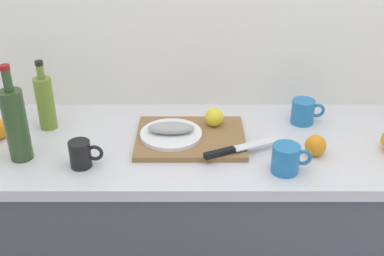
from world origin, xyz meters
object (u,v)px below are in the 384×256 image
at_px(wine_bottle, 18,123).
at_px(coffee_mug_1, 83,154).
at_px(white_plate, 173,134).
at_px(chef_knife, 235,149).
at_px(fish_fillet, 173,128).
at_px(lemon_0, 217,117).
at_px(cutting_board, 192,138).
at_px(olive_oil_bottle, 47,101).
at_px(coffee_mug_0, 288,159).
at_px(coffee_mug_2, 305,112).

relative_size(wine_bottle, coffee_mug_1, 3.00).
xyz_separation_m(white_plate, chef_knife, (0.21, -0.11, 0.00)).
relative_size(fish_fillet, lemon_0, 2.42).
relative_size(cutting_board, white_plate, 1.75).
height_order(fish_fillet, coffee_mug_1, coffee_mug_1).
bearing_deg(olive_oil_bottle, white_plate, -12.22).
distance_m(chef_knife, coffee_mug_1, 0.50).
bearing_deg(coffee_mug_1, lemon_0, 28.76).
relative_size(coffee_mug_0, coffee_mug_2, 1.02).
bearing_deg(fish_fillet, coffee_mug_1, -149.78).
xyz_separation_m(coffee_mug_0, coffee_mug_1, (-0.65, 0.03, -0.00)).
bearing_deg(chef_knife, coffee_mug_1, 161.94).
bearing_deg(coffee_mug_1, chef_knife, 6.46).
bearing_deg(olive_oil_bottle, coffee_mug_0, -19.50).
relative_size(cutting_board, wine_bottle, 1.16).
xyz_separation_m(lemon_0, coffee_mug_1, (-0.44, -0.24, -0.01)).
distance_m(white_plate, lemon_0, 0.18).
relative_size(chef_knife, coffee_mug_1, 2.50).
bearing_deg(white_plate, olive_oil_bottle, 167.78).
xyz_separation_m(chef_knife, coffee_mug_1, (-0.50, -0.06, 0.02)).
bearing_deg(olive_oil_bottle, wine_bottle, -98.77).
bearing_deg(coffee_mug_2, white_plate, -164.36).
relative_size(lemon_0, coffee_mug_2, 0.54).
xyz_separation_m(fish_fillet, olive_oil_bottle, (-0.46, 0.10, 0.05)).
bearing_deg(coffee_mug_0, coffee_mug_2, 69.79).
distance_m(fish_fillet, olive_oil_bottle, 0.47).
relative_size(chef_knife, coffee_mug_0, 2.15).
distance_m(fish_fillet, wine_bottle, 0.51).
bearing_deg(lemon_0, olive_oil_bottle, 177.97).
relative_size(lemon_0, coffee_mug_1, 0.62).
bearing_deg(cutting_board, coffee_mug_1, -154.58).
xyz_separation_m(cutting_board, coffee_mug_0, (0.30, -0.20, 0.04)).
relative_size(white_plate, coffee_mug_2, 1.73).
bearing_deg(olive_oil_bottle, coffee_mug_1, -55.92).
distance_m(cutting_board, lemon_0, 0.13).
relative_size(cutting_board, coffee_mug_2, 3.04).
bearing_deg(wine_bottle, coffee_mug_1, -13.31).
bearing_deg(lemon_0, wine_bottle, -163.61).
xyz_separation_m(chef_knife, olive_oil_bottle, (-0.67, 0.21, 0.08)).
bearing_deg(coffee_mug_0, white_plate, 152.31).
relative_size(chef_knife, wine_bottle, 0.83).
height_order(cutting_board, olive_oil_bottle, olive_oil_bottle).
xyz_separation_m(lemon_0, coffee_mug_0, (0.21, -0.27, -0.01)).
xyz_separation_m(fish_fillet, coffee_mug_2, (0.49, 0.14, -0.01)).
xyz_separation_m(lemon_0, wine_bottle, (-0.65, -0.19, 0.08)).
height_order(cutting_board, white_plate, white_plate).
height_order(lemon_0, coffee_mug_2, coffee_mug_2).
bearing_deg(fish_fillet, olive_oil_bottle, 167.78).
distance_m(chef_knife, lemon_0, 0.20).
relative_size(fish_fillet, wine_bottle, 0.50).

